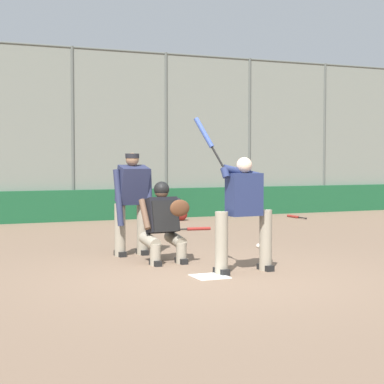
% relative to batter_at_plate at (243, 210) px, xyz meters
% --- Properties ---
extents(ground_plane, '(160.00, 160.00, 0.00)m').
position_rel_batter_at_plate_xyz_m(ground_plane, '(0.55, 0.13, -0.84)').
color(ground_plane, '#7A604C').
extents(home_plate_marker, '(0.43, 0.43, 0.01)m').
position_rel_batter_at_plate_xyz_m(home_plate_marker, '(0.55, 0.13, -0.84)').
color(home_plate_marker, white).
rests_on(home_plate_marker, ground_plane).
extents(backstop_fence, '(19.65, 0.08, 4.29)m').
position_rel_batter_at_plate_xyz_m(backstop_fence, '(0.55, -8.08, 1.39)').
color(backstop_fence, '#515651').
rests_on(backstop_fence, ground_plane).
extents(padding_wall, '(19.18, 0.18, 0.77)m').
position_rel_batter_at_plate_xyz_m(padding_wall, '(0.55, -7.98, -0.46)').
color(padding_wall, '#19512D').
rests_on(padding_wall, ground_plane).
extents(bleachers_beyond, '(13.70, 2.50, 1.48)m').
position_rel_batter_at_plate_xyz_m(bleachers_beyond, '(-0.01, -10.59, -0.36)').
color(bleachers_beyond, slate).
rests_on(bleachers_beyond, ground_plane).
extents(batter_at_plate, '(1.02, 0.57, 2.09)m').
position_rel_batter_at_plate_xyz_m(batter_at_plate, '(0.00, 0.00, 0.00)').
color(batter_at_plate, gray).
rests_on(batter_at_plate, ground_plane).
extents(catcher_behind_plate, '(0.64, 0.75, 1.20)m').
position_rel_batter_at_plate_xyz_m(catcher_behind_plate, '(0.71, -1.15, -0.22)').
color(catcher_behind_plate, gray).
rests_on(catcher_behind_plate, ground_plane).
extents(umpire_home, '(0.66, 0.44, 1.62)m').
position_rel_batter_at_plate_xyz_m(umpire_home, '(0.93, -2.00, 0.03)').
color(umpire_home, gray).
rests_on(umpire_home, ground_plane).
extents(spare_bat_near_backstop, '(0.91, 0.17, 0.07)m').
position_rel_batter_at_plate_xyz_m(spare_bat_near_backstop, '(-1.41, -4.96, -0.81)').
color(spare_bat_near_backstop, black).
rests_on(spare_bat_near_backstop, ground_plane).
extents(spare_bat_by_padding, '(0.08, 0.87, 0.07)m').
position_rel_batter_at_plate_xyz_m(spare_bat_by_padding, '(-4.93, -6.67, -0.81)').
color(spare_bat_by_padding, black).
rests_on(spare_bat_by_padding, ground_plane).
extents(baseball_loose, '(0.07, 0.07, 0.07)m').
position_rel_batter_at_plate_xyz_m(baseball_loose, '(-1.34, -2.03, -0.81)').
color(baseball_loose, white).
rests_on(baseball_loose, ground_plane).
extents(equipment_bag_dugout_side, '(1.20, 0.30, 0.30)m').
position_rel_batter_at_plate_xyz_m(equipment_bag_dugout_side, '(-1.50, -7.14, -0.69)').
color(equipment_bag_dugout_side, maroon).
rests_on(equipment_bag_dugout_side, ground_plane).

